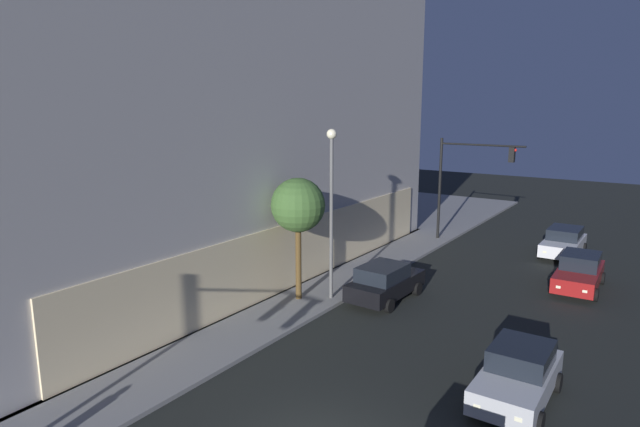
% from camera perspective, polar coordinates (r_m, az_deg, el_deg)
% --- Properties ---
extents(modern_building, '(28.94, 27.51, 18.85)m').
position_cam_1_polar(modern_building, '(34.89, -21.09, 11.70)').
color(modern_building, '#4C4C51').
rests_on(modern_building, ground).
extents(traffic_light_far_corner, '(0.39, 5.34, 6.59)m').
position_cam_1_polar(traffic_light_far_corner, '(34.85, 15.25, 4.28)').
color(traffic_light_far_corner, black).
rests_on(traffic_light_far_corner, sidewalk_corner).
extents(street_lamp_sidewalk, '(0.44, 0.44, 7.62)m').
position_cam_1_polar(street_lamp_sidewalk, '(23.38, 1.23, 2.15)').
color(street_lamp_sidewalk, '#5D5D5D').
rests_on(street_lamp_sidewalk, sidewalk_corner).
extents(sidewalk_tree, '(2.40, 2.40, 5.52)m').
position_cam_1_polar(sidewalk_tree, '(23.40, -2.37, 0.80)').
color(sidewalk_tree, '#533D1E').
rests_on(sidewalk_tree, sidewalk_corner).
extents(car_silver, '(4.15, 2.07, 1.68)m').
position_cam_1_polar(car_silver, '(17.69, 20.43, -15.83)').
color(car_silver, '#B7BABF').
rests_on(car_silver, ground).
extents(car_black, '(4.40, 2.24, 1.69)m').
position_cam_1_polar(car_black, '(24.69, 6.95, -7.26)').
color(car_black, black).
rests_on(car_black, ground).
extents(car_red, '(4.64, 2.14, 1.70)m').
position_cam_1_polar(car_red, '(28.88, 25.97, -5.63)').
color(car_red, maroon).
rests_on(car_red, ground).
extents(car_white, '(4.54, 2.15, 1.65)m').
position_cam_1_polar(car_white, '(34.73, 24.61, -2.77)').
color(car_white, silver).
rests_on(car_white, ground).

